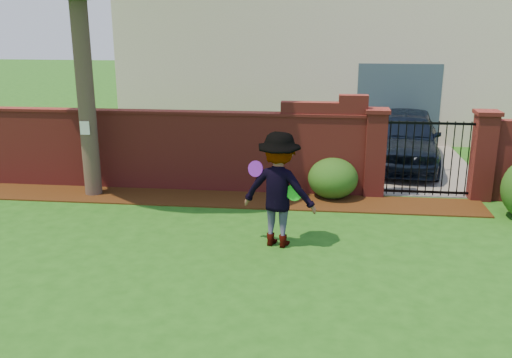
# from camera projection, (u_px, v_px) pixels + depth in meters

# --- Properties ---
(ground) EXTENTS (80.00, 80.00, 0.01)m
(ground) POSITION_uv_depth(u_px,v_px,m) (235.00, 271.00, 8.56)
(ground) COLOR #1E5615
(ground) RESTS_ON ground
(mulch_bed) EXTENTS (11.10, 1.08, 0.03)m
(mulch_bed) POSITION_uv_depth(u_px,v_px,m) (214.00, 199.00, 11.84)
(mulch_bed) COLOR #321909
(mulch_bed) RESTS_ON ground
(brick_wall) EXTENTS (8.70, 0.31, 2.16)m
(brick_wall) POSITION_uv_depth(u_px,v_px,m) (171.00, 148.00, 12.33)
(brick_wall) COLOR maroon
(brick_wall) RESTS_ON ground
(pillar_left) EXTENTS (0.50, 0.50, 1.88)m
(pillar_left) POSITION_uv_depth(u_px,v_px,m) (375.00, 152.00, 11.85)
(pillar_left) COLOR maroon
(pillar_left) RESTS_ON ground
(pillar_right) EXTENTS (0.50, 0.50, 1.88)m
(pillar_right) POSITION_uv_depth(u_px,v_px,m) (483.00, 155.00, 11.61)
(pillar_right) COLOR maroon
(pillar_right) RESTS_ON ground
(iron_gate) EXTENTS (1.78, 0.03, 1.60)m
(iron_gate) POSITION_uv_depth(u_px,v_px,m) (428.00, 158.00, 11.76)
(iron_gate) COLOR black
(iron_gate) RESTS_ON ground
(driveway) EXTENTS (3.20, 8.00, 0.01)m
(driveway) POSITION_uv_depth(u_px,v_px,m) (400.00, 153.00, 15.81)
(driveway) COLOR slate
(driveway) RESTS_ON ground
(house) EXTENTS (12.40, 6.40, 6.30)m
(house) POSITION_uv_depth(u_px,v_px,m) (316.00, 33.00, 19.01)
(house) COLOR beige
(house) RESTS_ON ground
(car) EXTENTS (2.31, 4.45, 1.45)m
(car) POSITION_uv_depth(u_px,v_px,m) (405.00, 139.00, 14.16)
(car) COLOR black
(car) RESTS_ON ground
(paper_notice) EXTENTS (0.20, 0.01, 0.28)m
(paper_notice) POSITION_uv_depth(u_px,v_px,m) (85.00, 128.00, 11.58)
(paper_notice) COLOR white
(paper_notice) RESTS_ON tree
(shrub_left) EXTENTS (1.05, 1.05, 0.86)m
(shrub_left) POSITION_uv_depth(u_px,v_px,m) (333.00, 178.00, 11.84)
(shrub_left) COLOR #154815
(shrub_left) RESTS_ON ground
(man) EXTENTS (1.39, 1.01, 1.94)m
(man) POSITION_uv_depth(u_px,v_px,m) (278.00, 190.00, 9.24)
(man) COLOR gray
(man) RESTS_ON ground
(frisbee_purple) EXTENTS (0.28, 0.17, 0.27)m
(frisbee_purple) POSITION_uv_depth(u_px,v_px,m) (256.00, 169.00, 9.19)
(frisbee_purple) COLOR #6C1AA8
(frisbee_purple) RESTS_ON man
(frisbee_green) EXTENTS (0.28, 0.11, 0.28)m
(frisbee_green) POSITION_uv_depth(u_px,v_px,m) (294.00, 192.00, 9.09)
(frisbee_green) COLOR #1AC41D
(frisbee_green) RESTS_ON man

